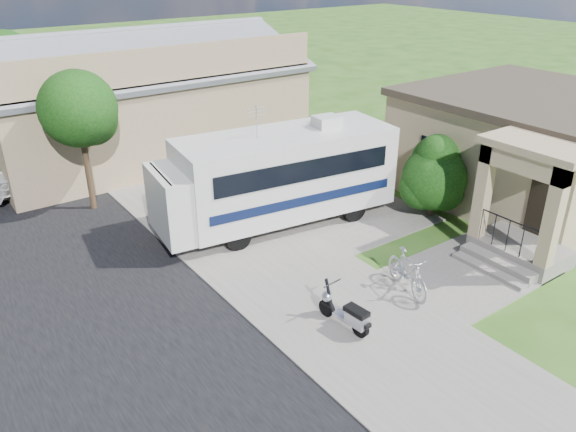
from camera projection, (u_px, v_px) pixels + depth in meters
ground at (362, 292)px, 14.14m from camera, size 120.00×120.00×0.00m
sidewalk_slab at (160, 180)px, 20.93m from camera, size 4.00×80.00×0.06m
driveway_slab at (302, 215)px, 18.22m from camera, size 7.00×6.00×0.05m
walk_slab at (471, 272)px, 14.98m from camera, size 4.00×3.00×0.05m
house at (529, 145)px, 19.12m from camera, size 9.47×7.80×3.54m
warehouse at (138, 103)px, 23.52m from camera, size 12.50×8.40×5.04m
street_tree_a at (81, 112)px, 17.42m from camera, size 2.44×2.40×4.58m
street_tree_b at (10, 61)px, 24.68m from camera, size 2.44×2.40×4.73m
motorhome at (278, 175)px, 17.03m from camera, size 7.62×3.24×3.79m
shrub at (434, 175)px, 17.65m from camera, size 2.23×2.13×2.74m
scooter at (347, 313)px, 12.55m from camera, size 0.53×1.50×0.99m
bicycle at (407, 274)px, 13.88m from camera, size 0.97×1.87×1.08m
garden_hose at (469, 252)px, 15.87m from camera, size 0.36×0.36×0.16m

